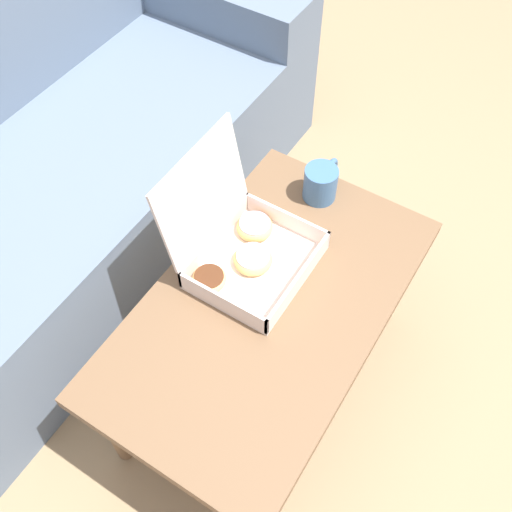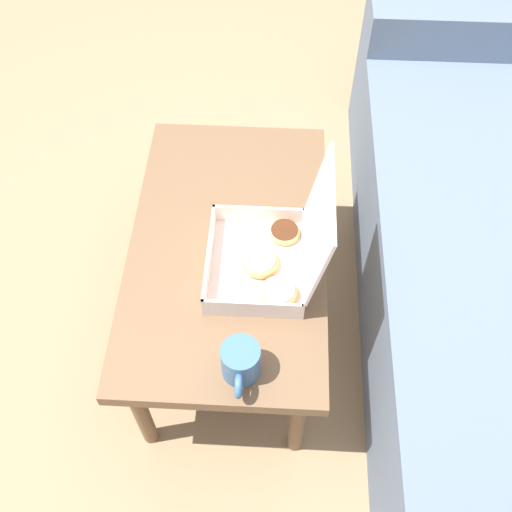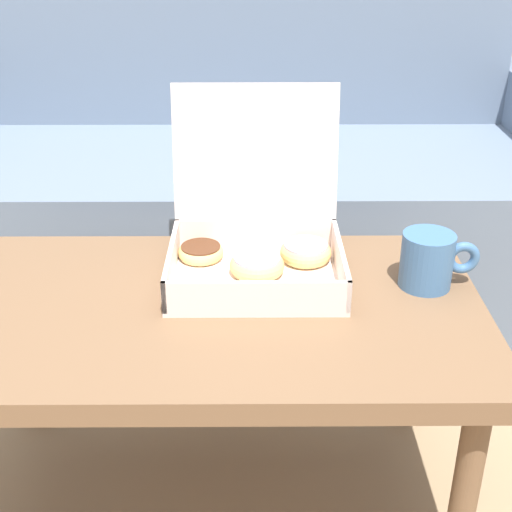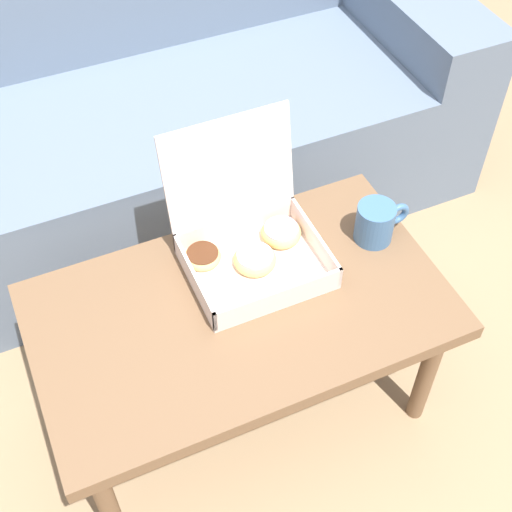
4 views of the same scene
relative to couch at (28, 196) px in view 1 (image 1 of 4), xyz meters
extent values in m
plane|color=#937756|center=(0.00, -0.80, -0.31)|extent=(12.00, 12.00, 0.00)
cube|color=slate|center=(0.00, -0.14, -0.08)|extent=(1.64, 0.60, 0.45)
cube|color=slate|center=(0.94, -0.04, 0.00)|extent=(0.24, 0.80, 0.61)
cube|color=brown|center=(0.00, -0.87, 0.10)|extent=(0.94, 0.55, 0.04)
cylinder|color=brown|center=(0.41, -1.09, -0.11)|extent=(0.04, 0.04, 0.39)
cylinder|color=brown|center=(-0.41, -0.66, -0.11)|extent=(0.04, 0.04, 0.39)
cylinder|color=brown|center=(0.41, -0.66, -0.11)|extent=(0.04, 0.04, 0.39)
cube|color=silver|center=(0.08, -0.79, 0.13)|extent=(0.31, 0.26, 0.01)
cube|color=silver|center=(0.08, -0.92, 0.16)|extent=(0.31, 0.01, 0.06)
cube|color=silver|center=(0.08, -0.67, 0.16)|extent=(0.31, 0.01, 0.06)
cube|color=silver|center=(-0.08, -0.79, 0.16)|extent=(0.01, 0.26, 0.06)
cube|color=silver|center=(0.23, -0.79, 0.16)|extent=(0.01, 0.26, 0.06)
cube|color=silver|center=(0.08, -0.64, 0.32)|extent=(0.31, 0.05, 0.26)
torus|color=#E0B266|center=(0.08, -0.78, 0.15)|extent=(0.10, 0.10, 0.03)
cylinder|color=pink|center=(0.08, -0.78, 0.16)|extent=(0.09, 0.09, 0.02)
torus|color=#E0B266|center=(-0.03, -0.72, 0.15)|extent=(0.09, 0.09, 0.03)
cylinder|color=#472614|center=(-0.03, -0.72, 0.15)|extent=(0.08, 0.08, 0.01)
torus|color=#E0B266|center=(0.17, -0.73, 0.15)|extent=(0.10, 0.10, 0.03)
cylinder|color=pink|center=(0.17, -0.73, 0.16)|extent=(0.08, 0.08, 0.02)
cylinder|color=#3D6693|center=(0.38, -0.81, 0.18)|extent=(0.09, 0.09, 0.10)
torus|color=#3D6693|center=(0.44, -0.81, 0.18)|extent=(0.06, 0.02, 0.06)
camera|label=1|loc=(-0.67, -1.26, 1.40)|focal=42.00mm
camera|label=2|loc=(0.98, -0.74, 1.46)|focal=42.00mm
camera|label=3|loc=(0.07, -1.93, 0.75)|focal=50.00mm
camera|label=4|loc=(-0.36, -1.77, 1.41)|focal=50.00mm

